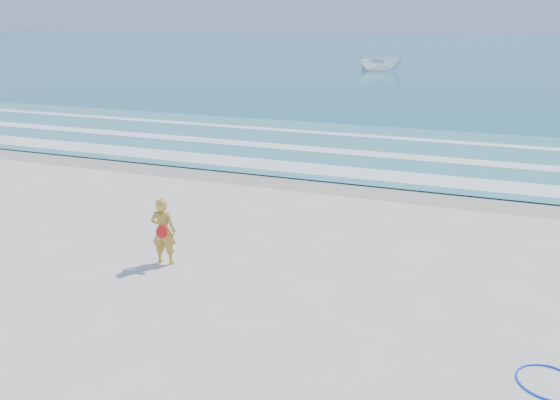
% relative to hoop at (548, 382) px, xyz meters
% --- Properties ---
extents(ground, '(400.00, 400.00, 0.00)m').
position_rel_hoop_xyz_m(ground, '(-5.31, -0.32, -0.02)').
color(ground, silver).
rests_on(ground, ground).
extents(wet_sand, '(400.00, 2.40, 0.00)m').
position_rel_hoop_xyz_m(wet_sand, '(-5.31, 8.68, -0.01)').
color(wet_sand, '#B2A893').
rests_on(wet_sand, ground).
extents(ocean, '(400.00, 190.00, 0.04)m').
position_rel_hoop_xyz_m(ocean, '(-5.31, 104.68, 0.00)').
color(ocean, '#19727F').
rests_on(ocean, ground).
extents(shallow, '(400.00, 10.00, 0.01)m').
position_rel_hoop_xyz_m(shallow, '(-5.31, 13.68, 0.03)').
color(shallow, '#59B7AD').
rests_on(shallow, ocean).
extents(foam_near, '(400.00, 1.40, 0.01)m').
position_rel_hoop_xyz_m(foam_near, '(-5.31, 9.98, 0.04)').
color(foam_near, white).
rests_on(foam_near, shallow).
extents(foam_mid, '(400.00, 0.90, 0.01)m').
position_rel_hoop_xyz_m(foam_mid, '(-5.31, 12.88, 0.04)').
color(foam_mid, white).
rests_on(foam_mid, shallow).
extents(foam_far, '(400.00, 0.60, 0.01)m').
position_rel_hoop_xyz_m(foam_far, '(-5.31, 16.18, 0.04)').
color(foam_far, white).
rests_on(foam_far, shallow).
extents(hoop, '(1.10, 1.10, 0.03)m').
position_rel_hoop_xyz_m(hoop, '(0.00, 0.00, 0.00)').
color(hoop, '#0E4BFF').
rests_on(hoop, ground).
extents(boat, '(4.37, 2.40, 1.60)m').
position_rel_hoop_xyz_m(boat, '(-11.19, 48.43, 0.82)').
color(boat, white).
rests_on(boat, ocean).
extents(woman, '(0.58, 0.43, 1.46)m').
position_rel_hoop_xyz_m(woman, '(-7.32, 1.65, 0.71)').
color(woman, gold).
rests_on(woman, ground).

